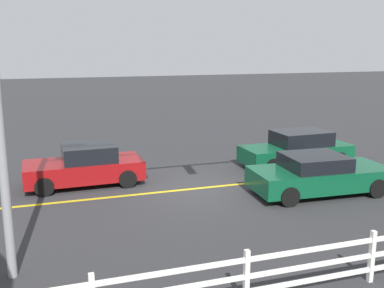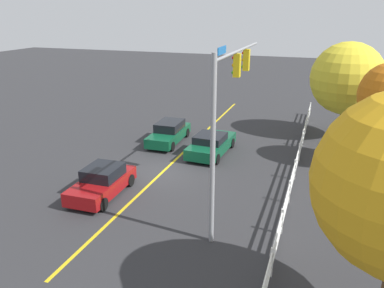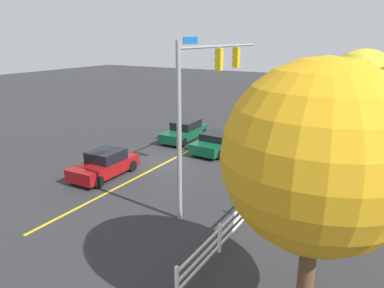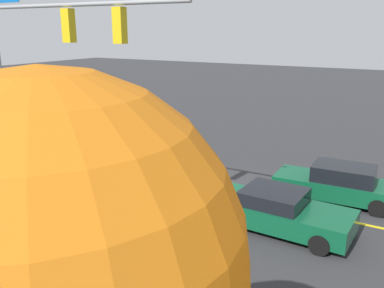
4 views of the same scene
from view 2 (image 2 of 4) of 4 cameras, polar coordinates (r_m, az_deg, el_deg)
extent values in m
plane|color=#2D2D30|center=(22.34, -4.44, -4.21)|extent=(120.00, 120.00, 0.00)
cube|color=gold|center=(25.78, -0.90, -0.87)|extent=(28.00, 0.16, 0.01)
cylinder|color=gray|center=(14.51, 3.05, -1.53)|extent=(0.20, 0.20, 7.47)
cylinder|color=gray|center=(17.45, 6.99, 13.51)|extent=(7.84, 0.12, 0.12)
cube|color=#0C59B2|center=(14.50, 4.42, 13.55)|extent=(1.10, 0.03, 0.28)
cube|color=gold|center=(17.16, 6.63, 11.40)|extent=(0.32, 0.28, 1.00)
sphere|color=red|center=(17.15, 6.17, 12.50)|extent=(0.17, 0.17, 0.17)
sphere|color=orange|center=(17.19, 6.13, 11.44)|extent=(0.17, 0.17, 0.17)
sphere|color=#148C19|center=(17.24, 6.10, 10.38)|extent=(0.17, 0.17, 0.17)
cube|color=gold|center=(19.08, 8.00, 12.13)|extent=(0.32, 0.28, 1.00)
sphere|color=red|center=(19.07, 7.59, 13.11)|extent=(0.17, 0.17, 0.17)
sphere|color=orange|center=(19.11, 7.55, 12.16)|extent=(0.17, 0.17, 0.17)
sphere|color=#148C19|center=(19.15, 7.51, 11.21)|extent=(0.17, 0.17, 0.17)
cube|color=maroon|center=(19.99, -13.10, -5.88)|extent=(4.17, 1.90, 0.67)
cube|color=black|center=(19.90, -12.94, -4.02)|extent=(1.88, 1.67, 0.57)
cylinder|color=black|center=(18.62, -12.99, -8.64)|extent=(0.64, 0.23, 0.64)
cylinder|color=black|center=(19.48, -17.31, -7.74)|extent=(0.64, 0.23, 0.64)
cylinder|color=black|center=(20.81, -9.08, -5.28)|extent=(0.64, 0.23, 0.64)
cylinder|color=black|center=(21.58, -13.11, -4.63)|extent=(0.64, 0.23, 0.64)
cube|color=#0C4C2D|center=(25.00, 2.86, -0.20)|extent=(4.77, 2.16, 0.67)
cube|color=black|center=(24.61, 2.70, 0.87)|extent=(2.05, 1.84, 0.46)
cylinder|color=black|center=(26.78, 2.14, 0.62)|extent=(0.65, 0.25, 0.64)
cylinder|color=black|center=(26.26, 5.87, 0.14)|extent=(0.65, 0.25, 0.64)
cylinder|color=black|center=(23.99, -0.46, -1.63)|extent=(0.65, 0.25, 0.64)
cylinder|color=black|center=(23.40, 3.66, -2.23)|extent=(0.65, 0.25, 0.64)
cube|color=#0C4C2D|center=(27.12, -3.44, 1.33)|extent=(4.68, 1.88, 0.65)
cube|color=black|center=(27.14, -3.29, 2.72)|extent=(2.30, 1.63, 0.59)
cylinder|color=black|center=(25.52, -2.98, -0.35)|extent=(0.65, 0.24, 0.64)
cylinder|color=black|center=(26.10, -6.31, 0.00)|extent=(0.65, 0.24, 0.64)
cylinder|color=black|center=(28.34, -0.78, 1.68)|extent=(0.65, 0.24, 0.64)
cylinder|color=black|center=(28.86, -3.83, 1.97)|extent=(0.65, 0.24, 0.64)
cube|color=white|center=(35.71, 16.97, 4.97)|extent=(0.10, 0.10, 1.15)
cube|color=white|center=(32.91, 16.69, 3.83)|extent=(0.10, 0.10, 1.15)
cube|color=white|center=(30.13, 16.36, 2.47)|extent=(0.10, 0.10, 1.15)
cube|color=white|center=(27.36, 15.96, 0.83)|extent=(0.10, 0.10, 1.15)
cube|color=white|center=(24.63, 15.47, -1.17)|extent=(0.10, 0.10, 1.15)
cube|color=white|center=(21.94, 14.87, -3.66)|extent=(0.10, 0.10, 1.15)
cube|color=white|center=(19.30, 14.09, -6.85)|extent=(0.10, 0.10, 1.15)
cube|color=white|center=(16.74, 13.05, -11.02)|extent=(0.10, 0.10, 1.15)
cube|color=white|center=(14.31, 11.59, -16.64)|extent=(0.10, 0.10, 1.15)
cube|color=white|center=(23.15, 15.27, -1.48)|extent=(26.00, 0.06, 0.09)
cube|color=white|center=(23.27, 15.19, -2.28)|extent=(26.00, 0.06, 0.09)
cube|color=white|center=(23.38, 15.13, -3.01)|extent=(26.00, 0.06, 0.09)
cylinder|color=brown|center=(30.09, 21.11, 3.16)|extent=(0.34, 0.34, 2.40)
sphere|color=yellow|center=(29.45, 21.84, 8.94)|extent=(5.05, 5.05, 5.05)
cylinder|color=brown|center=(24.90, 26.32, -0.01)|extent=(0.42, 0.42, 3.02)
camera|label=1|loc=(15.69, 40.99, -0.23)|focal=42.33mm
camera|label=3|loc=(4.18, 87.57, -17.94)|focal=33.91mm
camera|label=4|loc=(27.08, 32.33, 11.30)|focal=38.88mm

